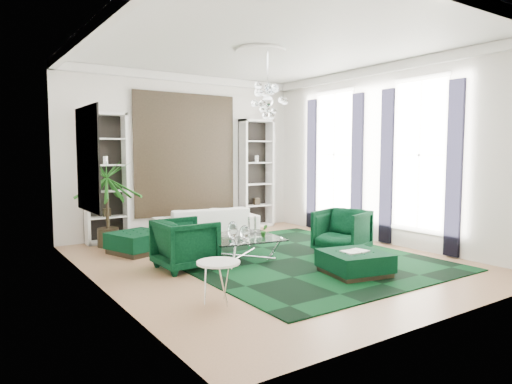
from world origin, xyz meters
TOP-DOWN VIEW (x-y plane):
  - floor at (0.00, 0.00)m, footprint 6.00×7.00m
  - ceiling at (0.00, 0.00)m, footprint 6.00×7.00m
  - wall_back at (0.00, 3.51)m, footprint 6.00×0.02m
  - wall_front at (0.00, -3.51)m, footprint 6.00×0.02m
  - wall_left at (-3.01, 0.00)m, footprint 0.02×7.00m
  - wall_right at (3.01, 0.00)m, footprint 0.02×7.00m
  - crown_molding at (0.00, 0.00)m, footprint 6.00×7.00m
  - ceiling_medallion at (0.00, 0.30)m, footprint 0.90×0.90m
  - tapestry at (0.00, 3.46)m, footprint 2.50×0.06m
  - shelving_left at (-1.95, 3.31)m, footprint 0.90×0.38m
  - shelving_right at (1.95, 3.31)m, footprint 0.90×0.38m
  - painting at (-2.97, 0.60)m, footprint 0.04×1.30m
  - window_near at (2.99, -0.90)m, footprint 0.03×1.10m
  - curtain_near_a at (2.96, -1.68)m, footprint 0.07×0.30m
  - curtain_near_b at (2.96, -0.12)m, footprint 0.07×0.30m
  - window_far at (2.99, 1.50)m, footprint 0.03×1.10m
  - curtain_far_a at (2.96, 0.72)m, footprint 0.07×0.30m
  - curtain_far_b at (2.96, 2.28)m, footprint 0.07×0.30m
  - rug at (0.49, -0.10)m, footprint 4.20×5.00m
  - sofa at (0.17, 2.74)m, footprint 2.45×1.24m
  - armchair_left at (-1.50, 0.34)m, footprint 0.94×0.91m
  - armchair_right at (1.55, -0.25)m, footprint 1.18×1.16m
  - coffee_table at (-0.40, 0.32)m, footprint 1.44×1.44m
  - ottoman_side at (-1.76, 1.96)m, footprint 1.17×1.17m
  - ottoman_front at (0.56, -1.53)m, footprint 1.10×1.10m
  - book at (0.56, -1.53)m, footprint 0.42×0.28m
  - side_table at (-1.92, -1.52)m, footprint 0.72×0.72m
  - palm at (-2.05, 2.90)m, footprint 1.52×1.52m
  - chandelier at (-0.02, 0.06)m, footprint 0.95×0.95m
  - table_plant at (-0.09, 0.06)m, footprint 0.15×0.14m

SIDE VIEW (x-z plane):
  - floor at x=0.00m, z-range -0.02..0.00m
  - rug at x=0.49m, z-range 0.00..0.02m
  - ottoman_front at x=0.56m, z-range 0.00..0.37m
  - ottoman_side at x=-1.76m, z-range 0.00..0.41m
  - coffee_table at x=-0.40m, z-range 0.00..0.43m
  - side_table at x=-1.92m, z-range 0.00..0.54m
  - sofa at x=0.17m, z-range 0.00..0.68m
  - book at x=0.56m, z-range 0.37..0.40m
  - armchair_left at x=-1.50m, z-range 0.00..0.84m
  - armchair_right at x=1.55m, z-range 0.00..0.85m
  - table_plant at x=-0.09m, z-range 0.43..0.66m
  - palm at x=-2.05m, z-range 0.00..2.33m
  - shelving_left at x=-1.95m, z-range 0.00..2.80m
  - shelving_right at x=1.95m, z-range 0.00..2.80m
  - curtain_near_a at x=2.96m, z-range 0.02..3.27m
  - curtain_near_b at x=2.96m, z-range 0.02..3.27m
  - curtain_far_a at x=2.96m, z-range 0.02..3.27m
  - curtain_far_b at x=2.96m, z-range 0.02..3.27m
  - painting at x=-2.97m, z-range 1.05..2.65m
  - wall_back at x=0.00m, z-range 0.00..3.80m
  - wall_front at x=0.00m, z-range 0.00..3.80m
  - wall_left at x=-3.01m, z-range 0.00..3.80m
  - wall_right at x=3.01m, z-range 0.00..3.80m
  - tapestry at x=0.00m, z-range 0.50..3.30m
  - window_near at x=2.99m, z-range 0.45..3.35m
  - window_far at x=2.99m, z-range 0.45..3.35m
  - chandelier at x=-0.02m, z-range 2.49..3.21m
  - crown_molding at x=0.00m, z-range 3.61..3.79m
  - ceiling_medallion at x=0.00m, z-range 3.75..3.79m
  - ceiling at x=0.00m, z-range 3.80..3.82m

